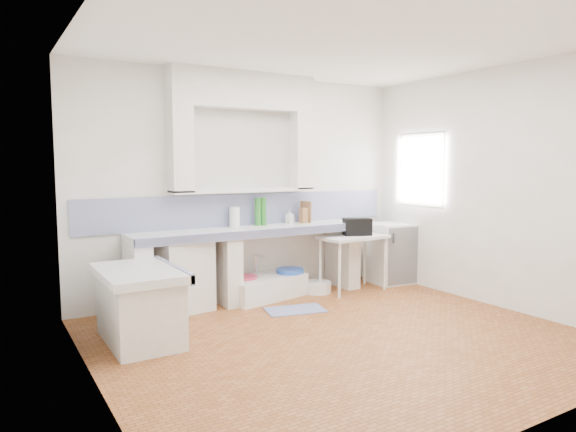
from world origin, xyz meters
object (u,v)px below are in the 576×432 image
stove (182,275)px  sink (264,288)px  side_table (353,263)px  fridge (390,253)px

stove → sink: size_ratio=0.78×
stove → side_table: size_ratio=0.91×
sink → stove: bearing=166.5°
sink → side_table: size_ratio=1.17×
sink → fridge: size_ratio=1.23×
stove → fridge: 3.00m
stove → fridge: size_ratio=0.96×
side_table → sink: bearing=163.2°
sink → fridge: (1.95, -0.17, 0.30)m
sink → fridge: fridge is taller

